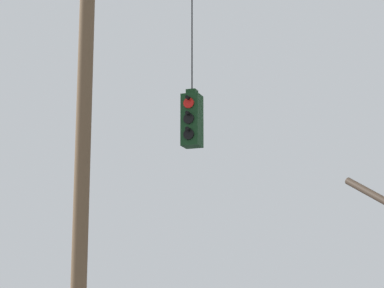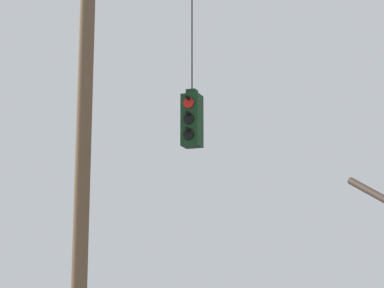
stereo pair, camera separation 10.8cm
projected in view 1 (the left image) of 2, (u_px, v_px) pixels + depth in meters
The scene contains 2 objects.
utility_pole_left at pixel (83, 134), 14.70m from camera, with size 0.31×0.31×9.55m.
traffic_light_near_right_pole at pixel (192, 118), 13.98m from camera, with size 0.34×0.46×4.21m.
Camera 1 is at (1.13, -12.86, 1.54)m, focal length 70.00 mm.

